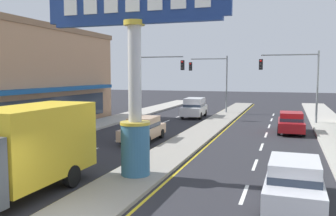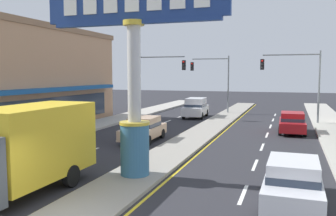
% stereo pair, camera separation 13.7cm
% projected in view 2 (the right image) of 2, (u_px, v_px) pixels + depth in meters
% --- Properties ---
extents(median_strip, '(2.39, 52.00, 0.14)m').
position_uv_depth(median_strip, '(204.00, 131.00, 26.68)').
color(median_strip, gray).
rests_on(median_strip, ground).
extents(sidewalk_left, '(2.84, 60.00, 0.18)m').
position_uv_depth(sidewalk_left, '(82.00, 128.00, 27.77)').
color(sidewalk_left, '#ADA89E').
rests_on(sidewalk_left, ground).
extents(lane_markings, '(9.13, 52.00, 0.01)m').
position_uv_depth(lane_markings, '(200.00, 135.00, 25.41)').
color(lane_markings, silver).
rests_on(lane_markings, ground).
extents(district_sign, '(7.71, 1.24, 7.80)m').
position_uv_depth(district_sign, '(134.00, 72.00, 14.44)').
color(district_sign, '#33668C').
rests_on(district_sign, median_strip).
extents(storefront_left, '(9.64, 21.14, 8.10)m').
position_uv_depth(storefront_left, '(1.00, 77.00, 28.06)').
color(storefront_left, tan).
rests_on(storefront_left, ground).
extents(traffic_light_left_side, '(4.86, 0.46, 6.20)m').
position_uv_depth(traffic_light_left_side, '(156.00, 74.00, 34.74)').
color(traffic_light_left_side, slate).
rests_on(traffic_light_left_side, ground).
extents(traffic_light_right_side, '(4.86, 0.46, 6.20)m').
position_uv_depth(traffic_light_right_side, '(297.00, 74.00, 30.32)').
color(traffic_light_right_side, slate).
rests_on(traffic_light_right_side, ground).
extents(traffic_light_median_far, '(4.20, 0.46, 6.20)m').
position_uv_depth(traffic_light_median_far, '(214.00, 75.00, 38.82)').
color(traffic_light_median_far, slate).
rests_on(traffic_light_median_far, ground).
extents(box_truck_near_right_lane, '(2.29, 6.92, 3.12)m').
position_uv_depth(box_truck_near_right_lane, '(18.00, 149.00, 12.34)').
color(box_truck_near_right_lane, '#4C5156').
rests_on(box_truck_near_right_lane, ground).
extents(suv_far_right_lane, '(2.17, 4.70, 1.90)m').
position_uv_depth(suv_far_right_lane, '(196.00, 107.00, 35.39)').
color(suv_far_right_lane, silver).
rests_on(suv_far_right_lane, ground).
extents(sedan_near_left_lane, '(1.89, 4.33, 1.53)m').
position_uv_depth(sedan_near_left_lane, '(292.00, 122.00, 25.92)').
color(sedan_near_left_lane, maroon).
rests_on(sedan_near_left_lane, ground).
extents(sedan_mid_left_lane, '(1.89, 4.33, 1.53)m').
position_uv_depth(sedan_mid_left_lane, '(293.00, 181.00, 11.71)').
color(sedan_mid_left_lane, silver).
rests_on(sedan_mid_left_lane, ground).
extents(sedan_far_left_oncoming, '(1.93, 4.35, 1.53)m').
position_uv_depth(sedan_far_left_oncoming, '(144.00, 129.00, 22.96)').
color(sedan_far_left_oncoming, tan).
rests_on(sedan_far_left_oncoming, ground).
extents(street_bench, '(0.48, 1.60, 0.88)m').
position_uv_depth(street_bench, '(19.00, 138.00, 20.40)').
color(street_bench, '#232328').
rests_on(street_bench, sidewalk_left).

